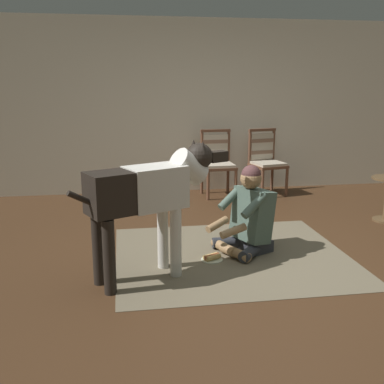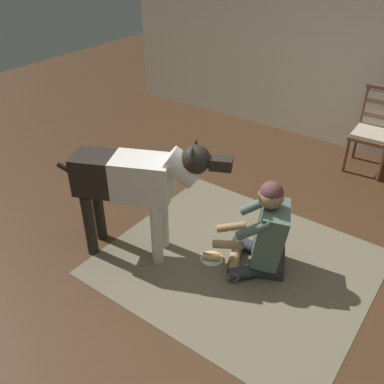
{
  "view_description": "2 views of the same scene",
  "coord_description": "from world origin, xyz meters",
  "px_view_note": "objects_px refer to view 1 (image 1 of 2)",
  "views": [
    {
      "loc": [
        -1.22,
        -3.88,
        1.65
      ],
      "look_at": [
        -0.63,
        -0.13,
        0.74
      ],
      "focal_mm": 42.49,
      "sensor_mm": 36.0,
      "label": 1
    },
    {
      "loc": [
        1.19,
        -2.36,
        2.63
      ],
      "look_at": [
        -0.54,
        0.02,
        0.73
      ],
      "focal_mm": 39.96,
      "sensor_mm": 36.0,
      "label": 2
    }
  ],
  "objects_px": {
    "large_dog": "(150,192)",
    "hot_dog_on_plate": "(212,258)",
    "dining_chair_right_of_pair": "(265,158)",
    "dining_chair_left_of_pair": "(217,159)",
    "person_sitting_on_floor": "(248,217)"
  },
  "relations": [
    {
      "from": "dining_chair_right_of_pair",
      "to": "hot_dog_on_plate",
      "type": "height_order",
      "value": "dining_chair_right_of_pair"
    },
    {
      "from": "dining_chair_right_of_pair",
      "to": "large_dog",
      "type": "xyz_separation_m",
      "value": [
        -1.95,
        -2.86,
        0.22
      ]
    },
    {
      "from": "dining_chair_right_of_pair",
      "to": "person_sitting_on_floor",
      "type": "height_order",
      "value": "dining_chair_right_of_pair"
    },
    {
      "from": "dining_chair_left_of_pair",
      "to": "large_dog",
      "type": "xyz_separation_m",
      "value": [
        -1.2,
        -2.87,
        0.22
      ]
    },
    {
      "from": "dining_chair_right_of_pair",
      "to": "hot_dog_on_plate",
      "type": "xyz_separation_m",
      "value": [
        -1.35,
        -2.59,
        -0.52
      ]
    },
    {
      "from": "dining_chair_left_of_pair",
      "to": "hot_dog_on_plate",
      "type": "distance_m",
      "value": 2.71
    },
    {
      "from": "dining_chair_left_of_pair",
      "to": "person_sitting_on_floor",
      "type": "xyz_separation_m",
      "value": [
        -0.2,
        -2.4,
        -0.18
      ]
    },
    {
      "from": "dining_chair_right_of_pair",
      "to": "person_sitting_on_floor",
      "type": "bearing_deg",
      "value": -111.5
    },
    {
      "from": "dining_chair_right_of_pair",
      "to": "large_dog",
      "type": "relative_size",
      "value": 0.7
    },
    {
      "from": "person_sitting_on_floor",
      "to": "large_dog",
      "type": "height_order",
      "value": "large_dog"
    },
    {
      "from": "large_dog",
      "to": "hot_dog_on_plate",
      "type": "distance_m",
      "value": 0.99
    },
    {
      "from": "dining_chair_left_of_pair",
      "to": "dining_chair_right_of_pair",
      "type": "distance_m",
      "value": 0.75
    },
    {
      "from": "large_dog",
      "to": "hot_dog_on_plate",
      "type": "relative_size",
      "value": 6.74
    },
    {
      "from": "hot_dog_on_plate",
      "to": "dining_chair_right_of_pair",
      "type": "bearing_deg",
      "value": 62.46
    },
    {
      "from": "hot_dog_on_plate",
      "to": "dining_chair_left_of_pair",
      "type": "bearing_deg",
      "value": 76.98
    }
  ]
}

